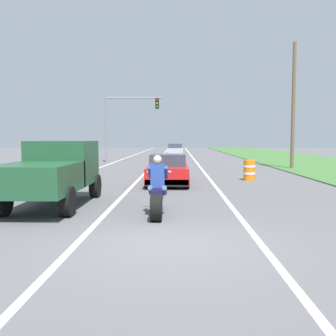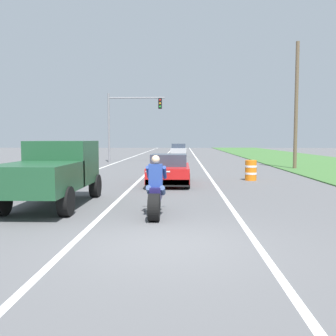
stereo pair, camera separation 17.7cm
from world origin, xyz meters
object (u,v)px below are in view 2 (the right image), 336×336
distant_car_far_ahead (179,150)px  construction_barrel_nearest (251,170)px  sports_car_red (169,170)px  traffic_light_mast_near (126,116)px  pickup_truck_left_lane_dark_green (54,170)px  motorcycle_with_rider (156,194)px

distant_car_far_ahead → construction_barrel_nearest: bearing=-81.3°
sports_car_red → traffic_light_mast_near: (-4.30, 15.94, 3.39)m
sports_car_red → construction_barrel_nearest: bearing=23.3°
distant_car_far_ahead → pickup_truck_left_lane_dark_green: bearing=-96.1°
pickup_truck_left_lane_dark_green → motorcycle_with_rider: bearing=-25.1°
sports_car_red → construction_barrel_nearest: size_ratio=4.30×
motorcycle_with_rider → distant_car_far_ahead: (0.21, 33.92, 0.18)m
traffic_light_mast_near → motorcycle_with_rider: bearing=-79.7°
construction_barrel_nearest → pickup_truck_left_lane_dark_green: bearing=-134.8°
traffic_light_mast_near → construction_barrel_nearest: size_ratio=6.00×
motorcycle_with_rider → distant_car_far_ahead: 33.93m
motorcycle_with_rider → sports_car_red: motorcycle_with_rider is taller
pickup_truck_left_lane_dark_green → traffic_light_mast_near: bearing=92.6°
sports_car_red → distant_car_far_ahead: 26.78m
pickup_truck_left_lane_dark_green → distant_car_far_ahead: pickup_truck_left_lane_dark_green is taller
sports_car_red → distant_car_far_ahead: (0.12, 26.78, 0.14)m
motorcycle_with_rider → construction_barrel_nearest: 9.75m
motorcycle_with_rider → construction_barrel_nearest: (4.07, 8.86, -0.09)m
motorcycle_with_rider → construction_barrel_nearest: bearing=65.3°
motorcycle_with_rider → pickup_truck_left_lane_dark_green: 3.61m
sports_car_red → pickup_truck_left_lane_dark_green: bearing=-120.6°
sports_car_red → distant_car_far_ahead: size_ratio=1.08×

